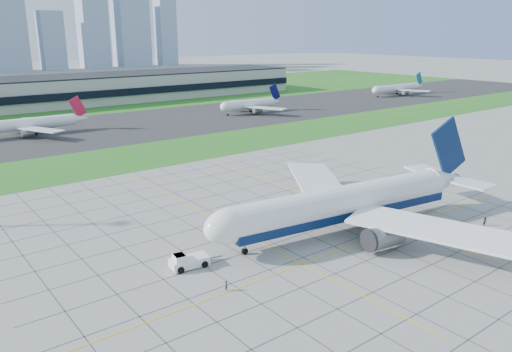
% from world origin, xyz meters
% --- Properties ---
extents(ground, '(1400.00, 1400.00, 0.00)m').
position_xyz_m(ground, '(0.00, 0.00, 0.00)').
color(ground, '#9C9C97').
rests_on(ground, ground).
extents(grass_median, '(700.00, 35.00, 0.04)m').
position_xyz_m(grass_median, '(0.00, 90.00, 0.02)').
color(grass_median, '#226A1E').
rests_on(grass_median, ground).
extents(asphalt_taxiway, '(700.00, 75.00, 0.04)m').
position_xyz_m(asphalt_taxiway, '(0.00, 145.00, 0.03)').
color(asphalt_taxiway, '#383838').
rests_on(asphalt_taxiway, ground).
extents(grass_far, '(700.00, 145.00, 0.04)m').
position_xyz_m(grass_far, '(0.00, 255.00, 0.02)').
color(grass_far, '#226A1E').
rests_on(grass_far, ground).
extents(apron_markings, '(120.00, 130.00, 0.03)m').
position_xyz_m(apron_markings, '(0.43, 11.09, 0.02)').
color(apron_markings, '#474744').
rests_on(apron_markings, ground).
extents(terminal, '(260.00, 43.00, 15.80)m').
position_xyz_m(terminal, '(40.00, 229.87, 7.89)').
color(terminal, '#B7B7B2').
rests_on(terminal, ground).
extents(airliner, '(67.21, 67.67, 21.21)m').
position_xyz_m(airliner, '(7.64, 4.43, 5.80)').
color(airliner, white).
rests_on(airliner, ground).
extents(pushback_tug, '(9.87, 4.16, 2.71)m').
position_xyz_m(pushback_tug, '(-26.54, 9.38, 1.20)').
color(pushback_tug, white).
rests_on(pushback_tug, ground).
extents(crew_near, '(0.70, 0.73, 1.67)m').
position_xyz_m(crew_near, '(-25.86, -1.49, 0.84)').
color(crew_near, black).
rests_on(crew_near, ground).
extents(crew_far, '(1.12, 0.97, 1.96)m').
position_xyz_m(crew_far, '(32.93, -12.21, 0.98)').
color(crew_far, black).
rests_on(crew_far, ground).
extents(distant_jet_1, '(44.17, 42.66, 14.08)m').
position_xyz_m(distant_jet_1, '(-17.64, 149.60, 4.49)').
color(distant_jet_1, white).
rests_on(distant_jet_1, ground).
extents(distant_jet_2, '(35.36, 42.66, 14.08)m').
position_xyz_m(distant_jet_2, '(86.87, 140.90, 4.48)').
color(distant_jet_2, white).
rests_on(distant_jet_2, ground).
extents(distant_jet_3, '(48.68, 42.66, 14.08)m').
position_xyz_m(distant_jet_3, '(208.94, 142.72, 4.49)').
color(distant_jet_3, white).
rests_on(distant_jet_3, ground).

